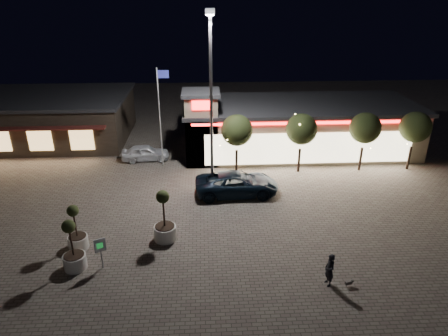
{
  "coord_description": "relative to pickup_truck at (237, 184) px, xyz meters",
  "views": [
    {
      "loc": [
        1.45,
        -17.86,
        13.41
      ],
      "look_at": [
        2.74,
        6.0,
        2.68
      ],
      "focal_mm": 32.0,
      "sensor_mm": 36.0,
      "label": 1
    }
  ],
  "objects": [
    {
      "name": "ground",
      "position": [
        -3.74,
        -7.39,
        -0.82
      ],
      "size": [
        90.0,
        90.0,
        0.0
      ],
      "primitive_type": "plane",
      "color": "#675F53",
      "rests_on": "ground"
    },
    {
      "name": "retail_building",
      "position": [
        5.77,
        8.43,
        1.39
      ],
      "size": [
        20.4,
        8.4,
        6.1
      ],
      "color": "gray",
      "rests_on": "ground"
    },
    {
      "name": "restaurant_building",
      "position": [
        -17.74,
        12.58,
        1.34
      ],
      "size": [
        16.4,
        11.0,
        4.3
      ],
      "color": "#382D23",
      "rests_on": "ground"
    },
    {
      "name": "floodlight_pole",
      "position": [
        -1.74,
        0.61,
        6.2
      ],
      "size": [
        0.6,
        0.4,
        12.38
      ],
      "color": "gray",
      "rests_on": "ground"
    },
    {
      "name": "flagpole",
      "position": [
        -5.64,
        5.61,
        3.93
      ],
      "size": [
        0.95,
        0.1,
        8.0
      ],
      "color": "white",
      "rests_on": "ground"
    },
    {
      "name": "string_tree_a",
      "position": [
        0.26,
        3.61,
        2.74
      ],
      "size": [
        2.42,
        2.42,
        4.79
      ],
      "color": "#332319",
      "rests_on": "ground"
    },
    {
      "name": "string_tree_b",
      "position": [
        5.26,
        3.61,
        2.74
      ],
      "size": [
        2.42,
        2.42,
        4.79
      ],
      "color": "#332319",
      "rests_on": "ground"
    },
    {
      "name": "string_tree_c",
      "position": [
        10.26,
        3.61,
        2.74
      ],
      "size": [
        2.42,
        2.42,
        4.79
      ],
      "color": "#332319",
      "rests_on": "ground"
    },
    {
      "name": "string_tree_d",
      "position": [
        14.26,
        3.61,
        2.74
      ],
      "size": [
        2.42,
        2.42,
        4.79
      ],
      "color": "#332319",
      "rests_on": "ground"
    },
    {
      "name": "pickup_truck",
      "position": [
        0.0,
        0.0,
        0.0
      ],
      "size": [
        5.98,
        2.94,
        1.63
      ],
      "primitive_type": "imported",
      "rotation": [
        0.0,
        0.0,
        1.61
      ],
      "color": "black",
      "rests_on": "ground"
    },
    {
      "name": "white_sedan",
      "position": [
        -7.29,
        6.61,
        -0.14
      ],
      "size": [
        4.11,
        1.97,
        1.35
      ],
      "primitive_type": "imported",
      "rotation": [
        0.0,
        0.0,
        1.67
      ],
      "color": "silver",
      "rests_on": "ground"
    },
    {
      "name": "pedestrian",
      "position": [
        3.72,
        -9.82,
        0.06
      ],
      "size": [
        0.53,
        0.71,
        1.75
      ],
      "primitive_type": "imported",
      "rotation": [
        0.0,
        0.0,
        -1.38
      ],
      "color": "black",
      "rests_on": "ground"
    },
    {
      "name": "dog",
      "position": [
        4.75,
        -10.01,
        -0.58
      ],
      "size": [
        0.46,
        0.23,
        0.24
      ],
      "color": "#59514C",
      "rests_on": "ground"
    },
    {
      "name": "planter_left",
      "position": [
        -9.49,
        -6.0,
        0.03
      ],
      "size": [
        1.11,
        1.11,
        2.73
      ],
      "color": "silver",
      "rests_on": "ground"
    },
    {
      "name": "planter_mid",
      "position": [
        -9.16,
        -7.83,
        0.08
      ],
      "size": [
        1.18,
        1.18,
        2.9
      ],
      "color": "silver",
      "rests_on": "ground"
    },
    {
      "name": "planter_right",
      "position": [
        -4.65,
        -5.43,
        0.17
      ],
      "size": [
        1.3,
        1.3,
        3.2
      ],
      "color": "silver",
      "rests_on": "ground"
    },
    {
      "name": "valet_sign",
      "position": [
        -7.73,
        -7.9,
        0.44
      ],
      "size": [
        0.56,
        0.29,
        1.8
      ],
      "color": "gray",
      "rests_on": "ground"
    }
  ]
}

